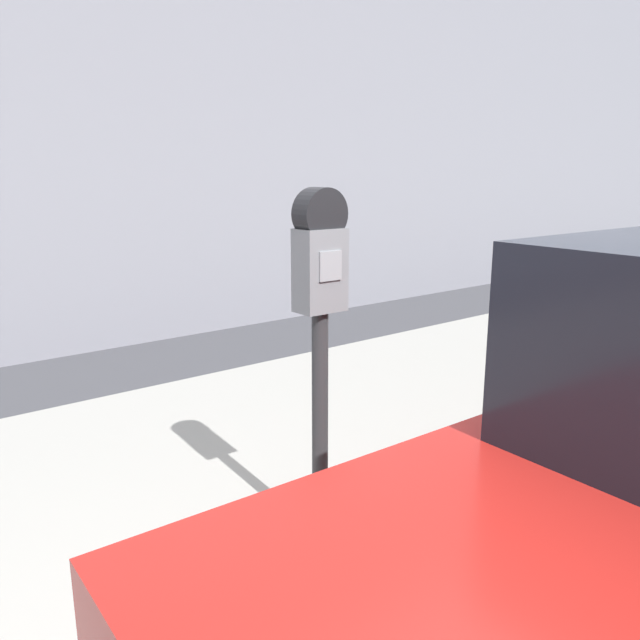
# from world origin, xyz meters

# --- Properties ---
(sidewalk) EXTENTS (24.00, 2.80, 0.11)m
(sidewalk) POSITION_xyz_m (0.00, 2.20, 0.06)
(sidewalk) COLOR #ADAAA3
(sidewalk) RESTS_ON ground_plane
(parking_meter) EXTENTS (0.20, 0.13, 1.47)m
(parking_meter) POSITION_xyz_m (0.31, 1.32, 1.13)
(parking_meter) COLOR #2D2D30
(parking_meter) RESTS_ON sidewalk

